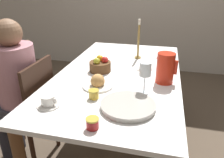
{
  "coord_description": "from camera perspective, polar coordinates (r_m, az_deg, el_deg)",
  "views": [
    {
      "loc": [
        0.33,
        -1.6,
        1.41
      ],
      "look_at": [
        0.0,
        -0.26,
        0.79
      ],
      "focal_mm": 35.0,
      "sensor_mm": 36.0,
      "label": 1
    }
  ],
  "objects": [
    {
      "name": "teacup_near_person",
      "position": [
        1.33,
        -16.32,
        -5.7
      ],
      "size": [
        0.14,
        0.14,
        0.06
      ],
      "color": "silver",
      "rests_on": "dining_table"
    },
    {
      "name": "serving_tray",
      "position": [
        1.27,
        4.21,
        -6.96
      ],
      "size": [
        0.32,
        0.32,
        0.03
      ],
      "color": "#B7B2A8",
      "rests_on": "dining_table"
    },
    {
      "name": "wine_glass_water",
      "position": [
        1.39,
        8.68,
        2.19
      ],
      "size": [
        0.07,
        0.07,
        0.21
      ],
      "color": "white",
      "rests_on": "dining_table"
    },
    {
      "name": "person_seated",
      "position": [
        1.81,
        -24.16,
        -1.06
      ],
      "size": [
        0.39,
        0.41,
        1.18
      ],
      "rotation": [
        0.0,
        0.0,
        1.57
      ],
      "color": "#33333D",
      "rests_on": "ground_plane"
    },
    {
      "name": "jam_jar_amber",
      "position": [
        1.1,
        -5.13,
        -11.32
      ],
      "size": [
        0.07,
        0.07,
        0.06
      ],
      "color": "#A81E1E",
      "rests_on": "dining_table"
    },
    {
      "name": "bread_plate",
      "position": [
        1.51,
        -3.75,
        -0.97
      ],
      "size": [
        0.21,
        0.21,
        0.1
      ],
      "color": "silver",
      "rests_on": "dining_table"
    },
    {
      "name": "candlestick_tall",
      "position": [
        2.06,
        6.91,
        9.26
      ],
      "size": [
        0.06,
        0.06,
        0.36
      ],
      "color": "olive",
      "rests_on": "dining_table"
    },
    {
      "name": "red_pitcher",
      "position": [
        1.59,
        13.75,
        2.83
      ],
      "size": [
        0.15,
        0.12,
        0.22
      ],
      "color": "red",
      "rests_on": "dining_table"
    },
    {
      "name": "teacup_across",
      "position": [
        1.82,
        8.47,
        3.31
      ],
      "size": [
        0.14,
        0.14,
        0.06
      ],
      "color": "silver",
      "rests_on": "dining_table"
    },
    {
      "name": "jam_jar_red",
      "position": [
        1.36,
        -4.79,
        -3.84
      ],
      "size": [
        0.07,
        0.07,
        0.06
      ],
      "color": "gold",
      "rests_on": "dining_table"
    },
    {
      "name": "chair_person_side",
      "position": [
        1.86,
        -20.94,
        -7.64
      ],
      "size": [
        0.42,
        0.42,
        0.89
      ],
      "rotation": [
        0.0,
        0.0,
        1.57
      ],
      "color": "#331E14",
      "rests_on": "ground_plane"
    },
    {
      "name": "ground_plane",
      "position": [
        2.15,
        1.68,
        -16.68
      ],
      "size": [
        20.0,
        20.0,
        0.0
      ],
      "primitive_type": "plane",
      "color": "brown"
    },
    {
      "name": "dining_table",
      "position": [
        1.8,
        1.92,
        -1.05
      ],
      "size": [
        0.94,
        1.71,
        0.74
      ],
      "color": "white",
      "rests_on": "ground_plane"
    },
    {
      "name": "fruit_bowl",
      "position": [
        1.77,
        -3.1,
        3.57
      ],
      "size": [
        0.17,
        0.17,
        0.12
      ],
      "color": "brown",
      "rests_on": "dining_table"
    }
  ]
}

